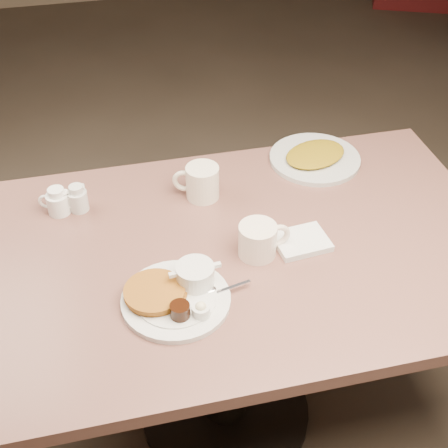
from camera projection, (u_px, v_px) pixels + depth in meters
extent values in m
cube|color=#4C3F33|center=(225.00, 414.00, 2.12)|extent=(7.00, 8.00, 0.02)
cube|color=#84564C|center=(226.00, 255.00, 1.65)|extent=(1.50, 0.90, 0.04)
cylinder|color=black|center=(226.00, 341.00, 1.87)|extent=(0.14, 0.14, 0.69)
cylinder|color=black|center=(225.00, 410.00, 2.10)|extent=(0.56, 0.56, 0.03)
cylinder|color=silver|center=(176.00, 300.00, 1.48)|extent=(0.28, 0.28, 0.01)
cylinder|color=silver|center=(176.00, 297.00, 1.48)|extent=(0.21, 0.21, 0.00)
cylinder|color=#995B18|center=(156.00, 293.00, 1.48)|extent=(0.16, 0.16, 0.01)
cylinder|color=#995B18|center=(154.00, 291.00, 1.47)|extent=(0.16, 0.16, 0.01)
cylinder|color=silver|center=(195.00, 275.00, 1.50)|extent=(0.10, 0.10, 0.05)
cube|color=silver|center=(173.00, 275.00, 1.48)|extent=(0.02, 0.01, 0.01)
cube|color=silver|center=(217.00, 265.00, 1.50)|extent=(0.02, 0.01, 0.01)
ellipsoid|color=white|center=(190.00, 271.00, 1.49)|extent=(0.04, 0.04, 0.03)
ellipsoid|color=white|center=(201.00, 272.00, 1.49)|extent=(0.04, 0.04, 0.02)
cylinder|color=black|center=(180.00, 311.00, 1.42)|extent=(0.05, 0.05, 0.04)
cylinder|color=silver|center=(201.00, 311.00, 1.43)|extent=(0.05, 0.05, 0.03)
ellipsoid|color=beige|center=(201.00, 307.00, 1.42)|extent=(0.03, 0.03, 0.02)
cube|color=silver|center=(231.00, 287.00, 1.50)|extent=(0.10, 0.03, 0.00)
ellipsoid|color=silver|center=(210.00, 290.00, 1.50)|extent=(0.03, 0.03, 0.01)
cylinder|color=white|center=(257.00, 240.00, 1.59)|extent=(0.11, 0.11, 0.09)
cylinder|color=#2C2420|center=(258.00, 228.00, 1.57)|extent=(0.09, 0.09, 0.01)
torus|color=white|center=(277.00, 236.00, 1.61)|extent=(0.07, 0.02, 0.07)
cube|color=white|center=(301.00, 242.00, 1.64)|extent=(0.15, 0.12, 0.02)
cylinder|color=white|center=(203.00, 182.00, 1.78)|extent=(0.12, 0.12, 0.10)
torus|color=white|center=(184.00, 181.00, 1.78)|extent=(0.07, 0.04, 0.07)
cylinder|color=silver|center=(78.00, 201.00, 1.75)|extent=(0.06, 0.06, 0.06)
cylinder|color=silver|center=(76.00, 189.00, 1.72)|extent=(0.04, 0.04, 0.02)
cone|color=silver|center=(83.00, 188.00, 1.73)|extent=(0.02, 0.03, 0.02)
torus|color=silver|center=(68.00, 203.00, 1.73)|extent=(0.04, 0.02, 0.04)
cylinder|color=white|center=(58.00, 204.00, 1.74)|extent=(0.08, 0.08, 0.06)
cylinder|color=white|center=(56.00, 192.00, 1.71)|extent=(0.05, 0.05, 0.02)
cone|color=white|center=(65.00, 194.00, 1.71)|extent=(0.03, 0.03, 0.02)
torus|color=white|center=(46.00, 202.00, 1.73)|extent=(0.05, 0.02, 0.05)
cylinder|color=#B6B7B3|center=(315.00, 159.00, 1.95)|extent=(0.37, 0.37, 0.01)
ellipsoid|color=olive|center=(315.00, 154.00, 1.94)|extent=(0.25, 0.22, 0.02)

